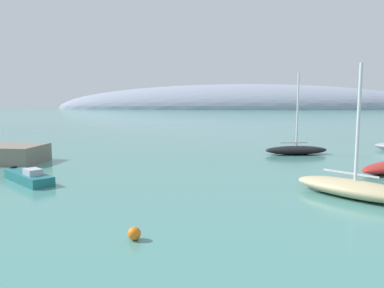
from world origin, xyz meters
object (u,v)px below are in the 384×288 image
object	(u,v)px
sailboat_black_outer_mooring	(296,149)
motorboat_teal_alongside_breakwater	(29,177)
sailboat_sand_end_of_line	(355,188)
mooring_buoy_orange	(134,234)

from	to	relation	value
sailboat_black_outer_mooring	motorboat_teal_alongside_breakwater	size ratio (longest dim) A/B	1.74
sailboat_black_outer_mooring	sailboat_sand_end_of_line	size ratio (longest dim) A/B	1.09
sailboat_black_outer_mooring	motorboat_teal_alongside_breakwater	world-z (taller)	sailboat_black_outer_mooring
sailboat_black_outer_mooring	motorboat_teal_alongside_breakwater	xyz separation A→B (m)	(-21.55, -14.30, -0.15)
motorboat_teal_alongside_breakwater	sailboat_sand_end_of_line	bearing A→B (deg)	34.28
sailboat_sand_end_of_line	motorboat_teal_alongside_breakwater	distance (m)	21.11
sailboat_sand_end_of_line	sailboat_black_outer_mooring	bearing A→B (deg)	133.37
sailboat_black_outer_mooring	motorboat_teal_alongside_breakwater	bearing A→B (deg)	-155.18
sailboat_sand_end_of_line	motorboat_teal_alongside_breakwater	bearing A→B (deg)	-142.83
sailboat_black_outer_mooring	mooring_buoy_orange	distance (m)	27.33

